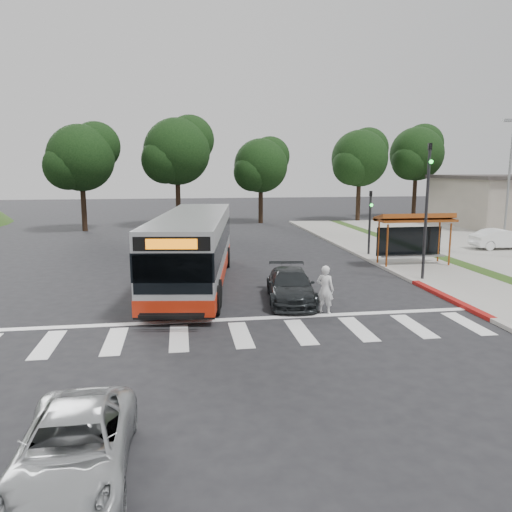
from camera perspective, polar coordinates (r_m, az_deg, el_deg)
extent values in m
plane|color=black|center=(21.24, -3.38, -4.63)|extent=(140.00, 140.00, 0.00)
cube|color=gray|center=(31.68, 15.41, 0.03)|extent=(4.00, 40.00, 0.12)
cube|color=#9E9991|center=(30.92, 12.03, -0.04)|extent=(0.30, 40.00, 0.15)
cube|color=maroon|center=(22.07, 21.19, -4.54)|extent=(0.32, 6.00, 0.15)
cube|color=silver|center=(16.47, -1.74, -8.97)|extent=(18.00, 2.60, 0.01)
cylinder|color=brown|center=(27.44, 14.75, 1.11)|extent=(0.10, 0.10, 2.30)
cylinder|color=brown|center=(29.05, 21.28, 1.24)|extent=(0.10, 0.10, 2.30)
cylinder|color=brown|center=(28.53, 13.80, 1.49)|extent=(0.10, 0.10, 2.30)
cylinder|color=brown|center=(30.09, 20.16, 1.59)|extent=(0.10, 0.10, 2.30)
cube|color=brown|center=(28.58, 17.71, 3.94)|extent=(4.20, 1.60, 0.12)
cube|color=brown|center=(28.61, 17.69, 4.25)|extent=(4.20, 1.32, 0.51)
cube|color=black|center=(29.26, 17.07, 1.64)|extent=(3.80, 0.06, 1.60)
cube|color=gray|center=(28.84, 17.50, -0.01)|extent=(3.60, 0.40, 0.08)
cylinder|color=black|center=(24.86, 18.87, 4.61)|extent=(0.14, 0.14, 6.50)
imported|color=black|center=(24.78, 19.24, 10.95)|extent=(0.16, 0.20, 1.00)
sphere|color=#19E533|center=(24.62, 19.39, 10.13)|extent=(0.18, 0.18, 0.18)
cylinder|color=black|center=(31.33, 12.86, 3.61)|extent=(0.14, 0.14, 4.00)
imported|color=black|center=(31.20, 12.97, 6.35)|extent=(0.16, 0.20, 1.00)
sphere|color=#19E533|center=(31.06, 13.07, 5.68)|extent=(0.18, 0.18, 0.18)
cylinder|color=gray|center=(44.71, 26.95, 7.98)|extent=(0.18, 0.18, 9.00)
cube|color=gray|center=(44.53, 26.81, 13.67)|extent=(0.80, 0.35, 0.22)
cylinder|color=black|center=(51.74, 11.61, 6.44)|extent=(0.44, 0.44, 4.40)
sphere|color=black|center=(51.66, 11.77, 10.87)|extent=(5.60, 5.60, 5.60)
sphere|color=black|center=(52.87, 12.65, 11.90)|extent=(4.20, 4.20, 4.20)
sphere|color=black|center=(50.66, 10.96, 10.13)|extent=(3.92, 3.92, 3.92)
cylinder|color=black|center=(56.33, 17.65, 6.58)|extent=(0.44, 0.44, 4.84)
sphere|color=black|center=(56.27, 17.89, 11.05)|extent=(5.60, 5.60, 5.60)
sphere|color=black|center=(57.56, 18.59, 12.07)|extent=(4.20, 4.20, 4.20)
sphere|color=black|center=(55.20, 17.25, 10.31)|extent=(3.92, 3.92, 3.92)
cylinder|color=black|center=(46.56, -8.88, 6.29)|extent=(0.44, 0.44, 4.84)
sphere|color=black|center=(46.49, -9.03, 11.71)|extent=(6.00, 6.00, 6.00)
sphere|color=black|center=(47.44, -7.58, 13.04)|extent=(4.50, 4.50, 4.50)
sphere|color=black|center=(45.73, -10.35, 10.74)|extent=(4.20, 4.20, 4.20)
cylinder|color=black|center=(49.21, 0.54, 6.09)|extent=(0.44, 0.44, 3.96)
sphere|color=black|center=(49.10, 0.55, 10.29)|extent=(5.20, 5.20, 5.20)
sphere|color=black|center=(50.05, 1.60, 11.31)|extent=(3.90, 3.90, 3.90)
sphere|color=black|center=(48.32, -0.41, 9.55)|extent=(3.64, 3.64, 3.64)
cylinder|color=black|center=(45.31, -19.09, 5.48)|extent=(0.44, 0.44, 4.40)
sphere|color=black|center=(45.21, -19.39, 10.54)|extent=(5.60, 5.60, 5.60)
sphere|color=black|center=(45.88, -17.86, 11.86)|extent=(4.20, 4.20, 4.20)
sphere|color=black|center=(44.70, -20.75, 9.57)|extent=(3.92, 3.92, 3.92)
imported|color=silver|center=(18.74, 7.91, -3.82)|extent=(0.80, 0.75, 1.83)
imported|color=#212426|center=(20.32, 3.97, -3.42)|extent=(2.38, 4.69, 1.30)
imported|color=#AAADAF|center=(9.79, -20.16, -19.92)|extent=(2.00, 4.23, 1.17)
imported|color=white|center=(36.60, 26.25, 1.76)|extent=(3.99, 1.41, 1.31)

